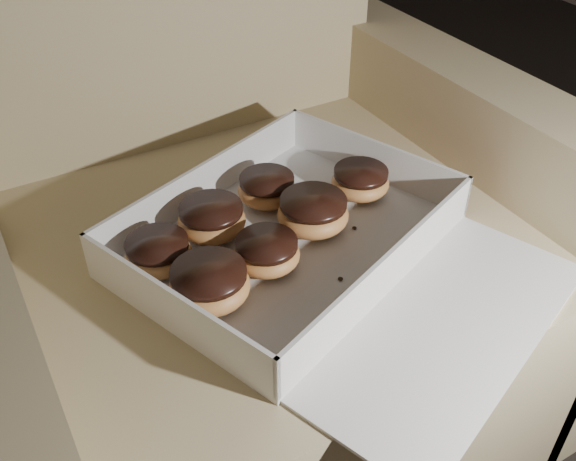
% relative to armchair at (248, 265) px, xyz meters
% --- Properties ---
extents(floor, '(4.50, 4.50, 0.00)m').
position_rel_armchair_xyz_m(floor, '(0.31, -0.11, -0.31)').
color(floor, black).
rests_on(floor, ground).
extents(armchair, '(0.94, 0.79, 0.98)m').
position_rel_armchair_xyz_m(armchair, '(0.00, 0.00, 0.00)').
color(armchair, tan).
rests_on(armchair, floor).
extents(bakery_box, '(0.59, 0.64, 0.07)m').
position_rel_armchair_xyz_m(bakery_box, '(0.03, -0.17, 0.14)').
color(bakery_box, silver).
rests_on(bakery_box, armchair).
extents(donut_a, '(0.09, 0.09, 0.04)m').
position_rel_armchair_xyz_m(donut_a, '(0.16, -0.08, 0.16)').
color(donut_a, '#BC7842').
rests_on(donut_a, bakery_box).
extents(donut_b, '(0.09, 0.09, 0.05)m').
position_rel_armchair_xyz_m(donut_b, '(-0.17, -0.09, 0.16)').
color(donut_b, '#BC7842').
rests_on(donut_b, bakery_box).
extents(donut_c, '(0.09, 0.09, 0.04)m').
position_rel_armchair_xyz_m(donut_c, '(-0.04, -0.16, 0.16)').
color(donut_c, '#BC7842').
rests_on(donut_c, bakery_box).
extents(donut_d, '(0.10, 0.10, 0.05)m').
position_rel_armchair_xyz_m(donut_d, '(-0.14, -0.18, 0.17)').
color(donut_d, '#BC7842').
rests_on(donut_d, bakery_box).
extents(donut_e, '(0.10, 0.10, 0.05)m').
position_rel_armchair_xyz_m(donut_e, '(0.05, -0.12, 0.17)').
color(donut_e, '#BC7842').
rests_on(donut_e, bakery_box).
extents(donut_f, '(0.09, 0.09, 0.04)m').
position_rel_armchair_xyz_m(donut_f, '(0.03, -0.02, 0.16)').
color(donut_f, '#BC7842').
rests_on(donut_f, bakery_box).
extents(donut_g, '(0.10, 0.10, 0.05)m').
position_rel_armchair_xyz_m(donut_g, '(-0.08, -0.06, 0.16)').
color(donut_g, '#BC7842').
rests_on(donut_g, bakery_box).
extents(crumb_a, '(0.01, 0.01, 0.00)m').
position_rel_armchair_xyz_m(crumb_a, '(-0.01, -0.16, 0.14)').
color(crumb_a, black).
rests_on(crumb_a, bakery_box).
extents(crumb_b, '(0.01, 0.01, 0.00)m').
position_rel_armchair_xyz_m(crumb_b, '(0.12, -0.22, 0.14)').
color(crumb_b, black).
rests_on(crumb_b, bakery_box).
extents(crumb_c, '(0.01, 0.01, 0.00)m').
position_rel_armchair_xyz_m(crumb_c, '(0.10, -0.15, 0.14)').
color(crumb_c, black).
rests_on(crumb_c, bakery_box).
extents(crumb_d, '(0.01, 0.01, 0.00)m').
position_rel_armchair_xyz_m(crumb_d, '(0.03, -0.23, 0.14)').
color(crumb_d, black).
rests_on(crumb_d, bakery_box).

